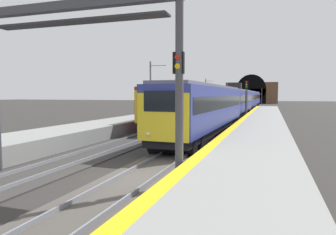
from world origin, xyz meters
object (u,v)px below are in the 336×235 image
object	(u,v)px
railway_signal_mid	(246,96)
train_adjacent_platform	(202,101)
railway_signal_near	(179,109)
railway_signal_far	(262,95)
catenary_mast_far	(151,89)
catenary_mast_near	(206,93)
train_main_approaching	(241,100)
overhead_signal_gantry	(77,45)

from	to	relation	value
railway_signal_mid	train_adjacent_platform	bearing A→B (deg)	-110.32
railway_signal_near	railway_signal_far	distance (m)	97.17
train_adjacent_platform	catenary_mast_far	world-z (taller)	catenary_mast_far
railway_signal_far	catenary_mast_near	size ratio (longest dim) A/B	0.73
train_main_approaching	catenary_mast_near	xyz separation A→B (m)	(23.09, 10.96, 1.43)
train_adjacent_platform	railway_signal_near	world-z (taller)	railway_signal_near
train_adjacent_platform	catenary_mast_near	world-z (taller)	catenary_mast_near
railway_signal_near	catenary_mast_far	xyz separation A→B (m)	(29.87, 12.79, 1.23)
catenary_mast_far	train_adjacent_platform	bearing A→B (deg)	-62.16
railway_signal_far	overhead_signal_gantry	world-z (taller)	overhead_signal_gantry
catenary_mast_near	railway_signal_mid	bearing A→B (deg)	-160.89
railway_signal_near	overhead_signal_gantry	distance (m)	4.74
railway_signal_mid	railway_signal_far	world-z (taller)	railway_signal_far
railway_signal_mid	catenary_mast_near	size ratio (longest dim) A/B	0.70
train_main_approaching	railway_signal_far	world-z (taller)	railway_signal_far
railway_signal_far	overhead_signal_gantry	distance (m)	97.30
overhead_signal_gantry	catenary_mast_far	xyz separation A→B (m)	(29.90, 8.70, -1.17)
catenary_mast_far	overhead_signal_gantry	bearing A→B (deg)	-163.77
train_main_approaching	train_adjacent_platform	bearing A→B (deg)	-19.88
railway_signal_mid	catenary_mast_far	size ratio (longest dim) A/B	0.65
railway_signal_far	overhead_signal_gantry	xyz separation A→B (m)	(-97.20, 4.09, 1.99)
train_main_approaching	catenary_mast_near	distance (m)	25.60
train_adjacent_platform	overhead_signal_gantry	world-z (taller)	overhead_signal_gantry
railway_signal_mid	train_main_approaching	bearing A→B (deg)	-172.43
railway_signal_far	train_main_approaching	bearing A→B (deg)	-2.02
train_main_approaching	railway_signal_near	distance (m)	44.84
railway_signal_far	catenary_mast_near	world-z (taller)	catenary_mast_near
overhead_signal_gantry	railway_signal_far	bearing A→B (deg)	-2.41
railway_signal_mid	catenary_mast_far	distance (m)	12.87
train_main_approaching	railway_signal_near	world-z (taller)	train_main_approaching
overhead_signal_gantry	catenary_mast_near	bearing A→B (deg)	7.31
overhead_signal_gantry	catenary_mast_far	world-z (taller)	catenary_mast_far
train_adjacent_platform	railway_signal_near	bearing A→B (deg)	9.17
train_main_approaching	overhead_signal_gantry	world-z (taller)	overhead_signal_gantry
railway_signal_mid	overhead_signal_gantry	world-z (taller)	overhead_signal_gantry
railway_signal_near	catenary_mast_near	distance (m)	69.10
train_adjacent_platform	railway_signal_mid	bearing A→B (deg)	68.08
catenary_mast_near	catenary_mast_far	bearing A→B (deg)	-179.98
train_adjacent_platform	catenary_mast_near	size ratio (longest dim) A/B	5.68
train_adjacent_platform	railway_signal_far	distance (m)	64.21
railway_signal_mid	railway_signal_far	size ratio (longest dim) A/B	0.95
railway_signal_near	catenary_mast_near	world-z (taller)	catenary_mast_near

